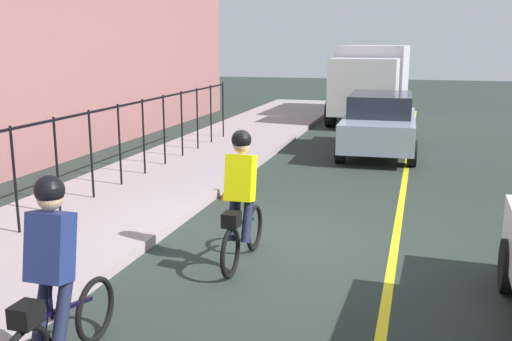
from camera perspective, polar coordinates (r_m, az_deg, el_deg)
The scene contains 9 objects.
ground_plane at distance 8.84m, azimuth 2.77°, elevation -6.93°, with size 80.00×80.00×0.00m, color #252F2A.
lane_line_centre at distance 8.65m, azimuth 13.24°, elevation -7.69°, with size 36.00×0.12×0.01m, color yellow.
sidewalk at distance 10.10m, azimuth -16.43°, elevation -4.51°, with size 40.00×3.20×0.15m, color gray.
iron_fence at distance 10.88m, azimuth -15.81°, elevation 2.99°, with size 14.59×0.04×1.60m.
cyclist_lead at distance 7.68m, azimuth -1.47°, elevation -2.81°, with size 1.71×0.36×1.83m.
cyclist_follow at distance 5.49m, azimuth -19.03°, elevation -9.84°, with size 1.71×0.36×1.83m.
parked_sedan_rear at distance 15.96m, azimuth 11.94°, elevation 4.58°, with size 4.45×2.01×1.58m.
box_truck_background at distance 22.96m, azimuth 11.22°, elevation 8.74°, with size 6.75×2.64×2.78m.
traffic_cone_near at distance 11.12m, azimuth -2.51°, elevation -1.54°, with size 0.36×0.36×0.49m, color #FD540B.
Camera 1 is at (-8.14, -1.86, 2.93)m, focal length 41.17 mm.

